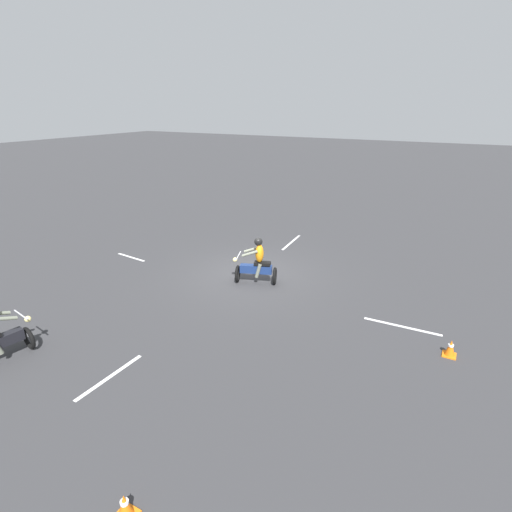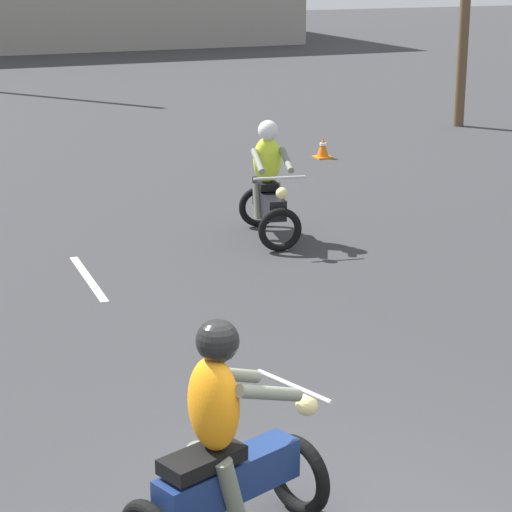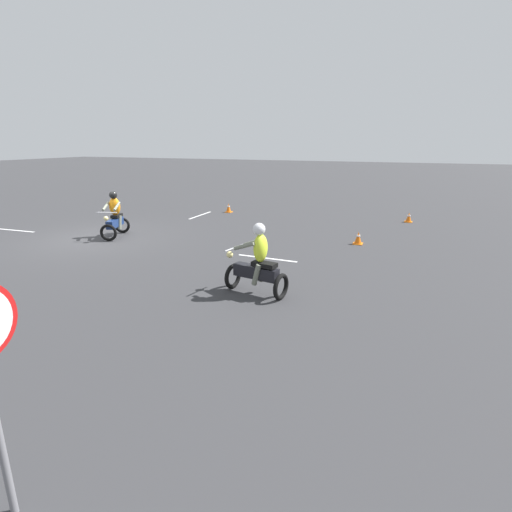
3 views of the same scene
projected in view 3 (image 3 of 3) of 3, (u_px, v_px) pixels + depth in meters
ground_plane at (95, 238)px, 14.35m from camera, size 120.00×120.00×0.00m
motorcycle_rider_foreground at (115, 217)px, 14.43m from camera, size 1.55×1.06×1.66m
motorcycle_rider_background at (257, 264)px, 8.95m from camera, size 0.88×1.55×1.66m
traffic_cone_near_left at (358, 238)px, 13.51m from camera, size 0.32×0.32×0.43m
traffic_cone_near_right at (409, 218)px, 17.18m from camera, size 0.32×0.32×0.42m
traffic_cone_mid_center at (229, 208)px, 19.56m from camera, size 0.32×0.32×0.43m
lane_stripe_n at (267, 258)px, 11.92m from camera, size 0.16×1.88×0.01m
lane_stripe_w at (200, 215)px, 18.81m from camera, size 2.10×0.15×0.01m
lane_stripe_s at (13, 230)px, 15.69m from camera, size 0.23×2.20×0.01m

